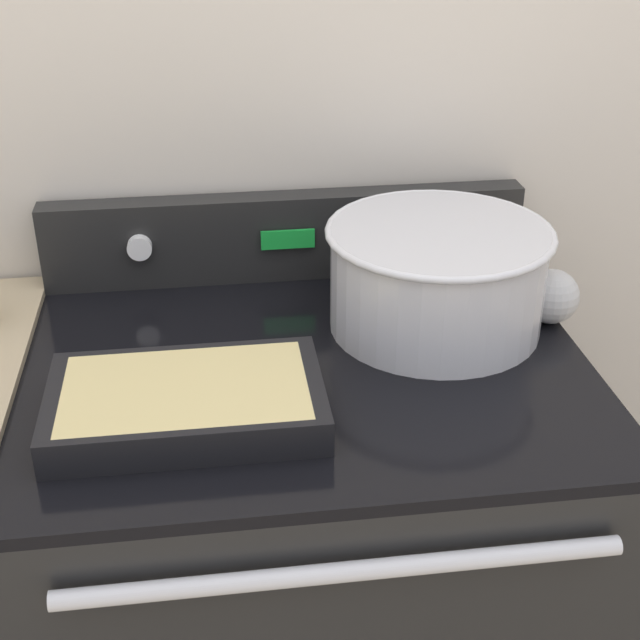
{
  "coord_description": "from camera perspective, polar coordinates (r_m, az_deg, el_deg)",
  "views": [
    {
      "loc": [
        -0.13,
        -0.77,
        1.59
      ],
      "look_at": [
        0.02,
        0.34,
        0.98
      ],
      "focal_mm": 50.0,
      "sensor_mm": 36.0,
      "label": 1
    }
  ],
  "objects": [
    {
      "name": "mixing_bowl",
      "position": [
        1.36,
        7.51,
        3.03
      ],
      "size": [
        0.34,
        0.34,
        0.16
      ],
      "color": "silver",
      "rests_on": "stove_range"
    },
    {
      "name": "ladle",
      "position": [
        1.44,
        14.4,
        1.59
      ],
      "size": [
        0.09,
        0.34,
        0.09
      ],
      "color": "#B7B7B7",
      "rests_on": "stove_range"
    },
    {
      "name": "kitchen_wall",
      "position": [
        1.5,
        -2.62,
        15.34
      ],
      "size": [
        8.0,
        0.05,
        2.5
      ],
      "color": "beige",
      "rests_on": "ground_plane"
    },
    {
      "name": "control_panel",
      "position": [
        1.52,
        -2.19,
        5.4
      ],
      "size": [
        0.81,
        0.07,
        0.15
      ],
      "color": "black",
      "rests_on": "stove_range"
    },
    {
      "name": "casserole_dish",
      "position": [
        1.17,
        -8.55,
        -5.11
      ],
      "size": [
        0.36,
        0.22,
        0.05
      ],
      "color": "black",
      "rests_on": "stove_range"
    },
    {
      "name": "stove_range",
      "position": [
        1.58,
        -0.67,
        -17.24
      ],
      "size": [
        0.81,
        0.68,
        0.92
      ],
      "color": "black",
      "rests_on": "ground_plane"
    }
  ]
}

